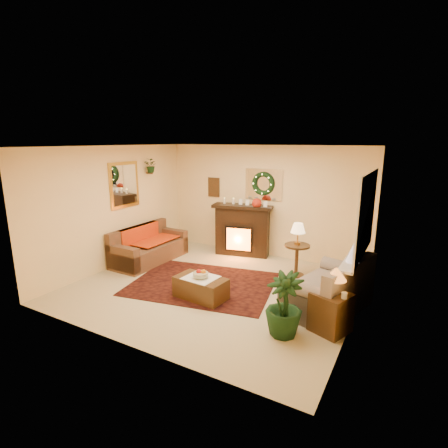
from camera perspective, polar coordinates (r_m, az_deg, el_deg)
The scene contains 31 objects.
floor at distance 6.73m, azimuth -1.48°, elevation -10.18°, with size 5.00×5.00×0.00m, color beige.
ceiling at distance 6.16m, azimuth -1.63°, elevation 12.54°, with size 5.00×5.00×0.00m, color white.
wall_back at distance 8.29m, azimuth 6.45°, elevation 3.70°, with size 5.00×5.00×0.00m, color #EFD88C.
wall_front at distance 4.61m, azimuth -16.09°, elevation -4.83°, with size 5.00×5.00×0.00m, color #EFD88C.
wall_left at distance 7.87m, azimuth -17.39°, elevation 2.63°, with size 4.50×4.50×0.00m, color #EFD88C.
wall_right at distance 5.51m, azimuth 21.39°, elevation -2.22°, with size 4.50×4.50×0.00m, color #EFD88C.
area_rug at distance 6.86m, azimuth -3.50°, elevation -9.68°, with size 2.66×2.00×0.01m, color #470D15.
sofa at distance 8.13m, azimuth -12.05°, elevation -3.03°, with size 0.81×1.84×0.79m, color brown.
red_throw at distance 8.28m, azimuth -11.46°, elevation -2.50°, with size 0.73×1.18×0.02m, color red.
fireplace at distance 8.38m, azimuth 3.06°, elevation -1.38°, with size 1.26×0.40×1.15m, color black.
poinsettia at distance 8.02m, azimuth 5.38°, elevation 3.39°, with size 0.23×0.23×0.23m, color #A72210.
mantel_candle_a at distance 8.39m, azimuth 0.08°, elevation 3.63°, with size 0.06×0.06×0.17m, color beige.
mantel_candle_b at distance 8.32m, azimuth 1.54°, elevation 3.53°, with size 0.06×0.06×0.19m, color #EFEBC7.
mantel_mirror at distance 8.22m, azimuth 6.47°, elevation 6.43°, with size 0.92×0.02×0.72m, color white.
wreath at distance 8.18m, azimuth 6.36°, elevation 6.54°, with size 0.55×0.55×0.11m, color #194719.
wall_art at distance 8.84m, azimuth -1.68°, elevation 6.04°, with size 0.32×0.03×0.48m, color #381E11.
gold_mirror at distance 8.00m, azimuth -15.96°, elevation 6.16°, with size 0.03×0.84×1.00m, color gold.
hanging_plant at distance 8.42m, azimuth -11.75°, elevation 8.26°, with size 0.33×0.28×0.36m, color #194719.
loveseat at distance 5.98m, azimuth 16.62°, elevation -9.56°, with size 0.89×1.53×0.89m, color gray.
window_frame at distance 5.99m, azimuth 22.23°, elevation 1.37°, with size 0.03×1.86×1.36m, color white.
window_glass at distance 5.99m, azimuth 22.09°, elevation 1.39°, with size 0.02×1.70×1.22m, color black.
window_sill at distance 6.17m, azimuth 20.70°, elevation -4.70°, with size 0.22×1.86×0.04m, color white.
mini_tree at distance 5.69m, azimuth 20.33°, elevation -4.40°, with size 0.20×0.20×0.30m, color white.
sill_plant at distance 6.76m, azimuth 21.96°, elevation -1.36°, with size 0.26×0.21×0.48m, color #2A5B22.
side_table_round at distance 7.28m, azimuth 11.75°, elevation -5.86°, with size 0.51×0.51×0.66m, color #3F2011.
lamp_cream at distance 7.13m, azimuth 11.96°, elevation -1.60°, with size 0.29×0.29×0.45m, color #FFCE8B.
end_table_square at distance 5.42m, azimuth 17.00°, elevation -13.84°, with size 0.48×0.48×0.58m, color #523619.
lamp_tiffany at distance 5.24m, azimuth 17.72°, elevation -9.17°, with size 0.30×0.30×0.44m, color orange.
coffee_table at distance 6.21m, azimuth -3.81°, elevation -10.21°, with size 0.90×0.50×0.38m, color #442C16.
fruit_bowl at distance 6.10m, azimuth -3.84°, elevation -8.20°, with size 0.27×0.27×0.06m, color #B7BC99.
floor_palm at distance 5.09m, azimuth 9.77°, elevation -13.00°, with size 1.56×1.56×2.79m, color #113317.
Camera 1 is at (3.16, -5.29, 2.71)m, focal length 28.00 mm.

